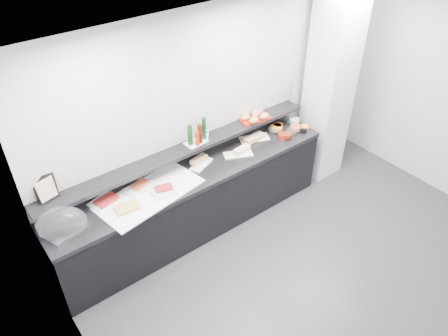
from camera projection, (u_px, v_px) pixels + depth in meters
ground at (334, 285)px, 4.91m from camera, size 5.00×5.00×0.00m
back_wall at (226, 111)px, 5.37m from camera, size 5.00×0.02×2.70m
ceiling at (388, 57)px, 3.29m from camera, size 5.00×5.00×0.00m
column at (329, 87)px, 5.88m from camera, size 0.50×0.50×2.70m
buffet_cabinet at (196, 203)px, 5.39m from camera, size 3.60×0.60×0.85m
counter_top at (194, 174)px, 5.12m from camera, size 3.62×0.62×0.05m
wall_shelf at (185, 150)px, 5.08m from camera, size 3.60×0.25×0.04m
cloche_base at (65, 229)px, 4.33m from camera, size 0.48×0.40×0.04m
cloche_dome at (62, 223)px, 4.25m from camera, size 0.58×0.50×0.34m
linen_runner at (150, 194)px, 4.78m from camera, size 1.25×0.74×0.01m
platter_meat_a at (103, 201)px, 4.66m from camera, size 0.33×0.27×0.01m
food_meat_a at (107, 200)px, 4.65m from camera, size 0.27×0.20×0.02m
platter_salmon at (139, 188)px, 4.83m from camera, size 0.33×0.23×0.01m
food_salmon at (140, 184)px, 4.86m from camera, size 0.23×0.19×0.02m
platter_cheese at (130, 207)px, 4.59m from camera, size 0.32×0.26×0.01m
food_cheese at (127, 207)px, 4.56m from camera, size 0.26×0.19×0.02m
platter_meat_b at (165, 193)px, 4.77m from camera, size 0.27×0.20×0.01m
food_meat_b at (164, 188)px, 4.81m from camera, size 0.21×0.17×0.02m
sandwich_plate_left at (201, 164)px, 5.22m from camera, size 0.35×0.25×0.01m
sandwich_food_left at (199, 160)px, 5.23m from camera, size 0.24×0.14×0.06m
tongs_left at (209, 164)px, 5.21m from camera, size 0.15×0.07×0.01m
sandwich_plate_mid at (238, 154)px, 5.39m from camera, size 0.39×0.28×0.01m
sandwich_food_mid at (242, 150)px, 5.41m from camera, size 0.23×0.11×0.06m
tongs_mid at (237, 159)px, 5.30m from camera, size 0.14×0.10×0.01m
sandwich_plate_right at (254, 138)px, 5.68m from camera, size 0.42×0.30×0.01m
sandwich_food_right at (254, 138)px, 5.62m from camera, size 0.30×0.12×0.06m
tongs_right at (247, 147)px, 5.51m from camera, size 0.16×0.04×0.01m
bowl_glass_fruit at (275, 130)px, 5.80m from camera, size 0.19×0.19×0.07m
fill_glass_fruit at (277, 128)px, 5.82m from camera, size 0.18×0.18×0.05m
bowl_black_jam at (278, 124)px, 5.92m from camera, size 0.17×0.17×0.07m
fill_black_jam at (278, 126)px, 5.86m from camera, size 0.13×0.13×0.05m
bowl_glass_cream at (290, 120)px, 6.00m from camera, size 0.20×0.20×0.07m
fill_glass_cream at (294, 121)px, 5.97m from camera, size 0.17×0.17×0.05m
bowl_red_jam at (283, 136)px, 5.67m from camera, size 0.15×0.15×0.07m
fill_red_jam at (287, 135)px, 5.67m from camera, size 0.14×0.14×0.05m
bowl_glass_salmon at (292, 132)px, 5.75m from camera, size 0.15×0.15×0.07m
fill_glass_salmon at (296, 128)px, 5.82m from camera, size 0.19×0.19×0.05m
bowl_black_fruit at (303, 129)px, 5.81m from camera, size 0.12×0.12×0.07m
fill_black_fruit at (304, 128)px, 5.82m from camera, size 0.14×0.14×0.05m
framed_print at (45, 187)px, 4.29m from camera, size 0.23×0.11×0.26m
print_art at (47, 189)px, 4.26m from camera, size 0.20×0.09×0.22m
condiment_tray at (196, 142)px, 5.16m from camera, size 0.28×0.18×0.01m
bottle_green_a at (190, 135)px, 5.03m from camera, size 0.06×0.06×0.26m
bottle_brown at (200, 134)px, 5.07m from camera, size 0.07×0.07×0.24m
bottle_green_b at (204, 128)px, 5.14m from camera, size 0.07×0.07×0.28m
bottle_hot at (197, 138)px, 5.05m from camera, size 0.05×0.05×0.18m
shaker_salt at (207, 133)px, 5.25m from camera, size 0.03×0.03×0.07m
shaker_pepper at (207, 137)px, 5.18m from camera, size 0.03×0.03×0.07m
bread_tray at (253, 117)px, 5.62m from camera, size 0.44×0.33×0.02m
bread_roll_nw at (245, 117)px, 5.52m from camera, size 0.14×0.12×0.08m
bread_roll_n at (245, 114)px, 5.59m from camera, size 0.15×0.12×0.08m
bread_roll_sw at (254, 120)px, 5.46m from camera, size 0.13×0.09×0.08m
bread_roll_se at (264, 116)px, 5.54m from camera, size 0.14×0.09×0.08m
bread_roll_midw at (256, 114)px, 5.59m from camera, size 0.15×0.13×0.08m
bread_roll_mide at (258, 112)px, 5.63m from camera, size 0.16×0.12×0.08m
carafe at (294, 93)px, 5.85m from camera, size 0.14×0.14×0.30m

